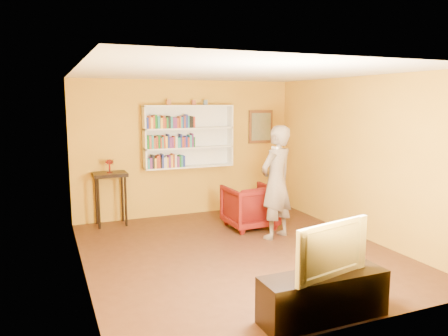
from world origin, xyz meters
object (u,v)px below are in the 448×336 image
Objects in this scene: armchair at (250,206)px; tv_cabinet at (323,296)px; bookshelf at (188,137)px; person at (276,182)px; television at (325,247)px; ruby_lustre at (109,163)px; console_table at (110,182)px.

armchair is 0.62× the size of tv_cabinet.
bookshelf is 4.85m from tv_cabinet.
person is (0.14, -0.71, 0.56)m from armchair.
television is (0.00, 0.00, 0.54)m from tv_cabinet.
armchair is at bearing -101.71° from person.
ruby_lustre is 4.84m from tv_cabinet.
bookshelf is 1.75m from console_table.
person is 2.82m from television.
tv_cabinet is (1.53, -4.50, -0.92)m from ruby_lustre.
bookshelf is 1.79× the size of television.
tv_cabinet is (-0.03, -4.66, -1.34)m from bookshelf.
television is at bearing 47.79° from person.
console_table is at bearing -50.19° from ruby_lustre.
bookshelf is 7.33× the size of ruby_lustre.
bookshelf is 1.63m from ruby_lustre.
tv_cabinet is at bearing 0.00° from television.
console_table is 0.52× the size of person.
bookshelf is 1.82× the size of console_table.
television reaches higher than armchair.
person is at bearing -66.06° from bookshelf.
person reaches higher than armchair.
armchair is 0.45× the size of person.
console_table is 1.15× the size of armchair.
tv_cabinet is 0.54m from television.
television is at bearing -90.36° from bookshelf.
ruby_lustre is at bearing -174.17° from bookshelf.
ruby_lustre is 3.07m from person.
television is (-0.03, -4.66, -0.80)m from bookshelf.
person is at bearing -36.91° from console_table.
person reaches higher than tv_cabinet.
tv_cabinet is (-0.92, -2.66, -0.70)m from person.
bookshelf is 0.95× the size of person.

